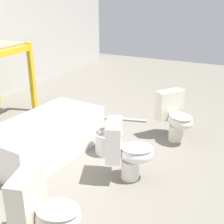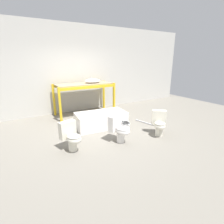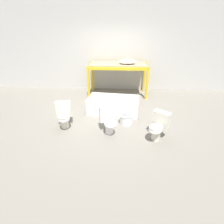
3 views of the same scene
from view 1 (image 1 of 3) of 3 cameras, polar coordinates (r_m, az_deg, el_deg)
The scene contains 7 objects.
ground_plane at distance 3.81m, azimuth -12.14°, elevation -8.91°, with size 12.00×12.00×0.00m, color slate.
bathtub_main at distance 3.86m, azimuth -12.08°, elevation -4.04°, with size 1.54×0.89×0.46m.
toilet_near at distance 2.53m, azimuth -12.27°, elevation -17.27°, with size 0.45×0.56×0.65m.
toilet_far at distance 3.28m, azimuth 2.65°, elevation -6.94°, with size 0.49×0.58×0.65m.
toilet_extra at distance 4.19m, azimuth 11.47°, elevation -0.69°, with size 0.56×0.59×0.65m.
bucket_white at distance 3.87m, azimuth -0.66°, elevation -5.40°, with size 0.35×0.35×0.27m.
loose_pipe at distance 4.83m, azimuth 1.96°, elevation -1.30°, with size 0.22×0.72×0.04m.
Camera 1 is at (-2.53, -2.11, 1.92)m, focal length 50.00 mm.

